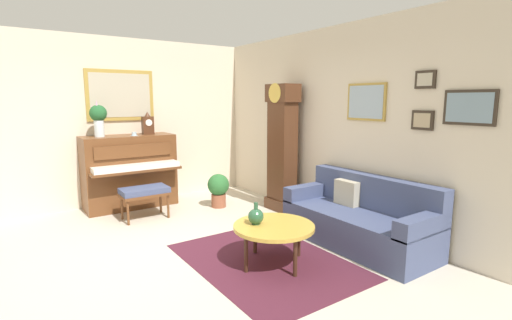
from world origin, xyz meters
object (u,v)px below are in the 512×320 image
object	(u,v)px
grandfather_clock	(282,151)
green_jug	(256,216)
couch	(360,219)
potted_plant	(218,188)
flower_vase	(98,117)
coffee_table	(274,228)
piano	(130,171)
teacup	(134,134)
piano_bench	(144,192)
mantel_clock	(148,124)

from	to	relation	value
grandfather_clock	green_jug	xyz separation A→B (m)	(1.44, -1.50, -0.43)
couch	potted_plant	bearing A→B (deg)	-164.67
grandfather_clock	flower_vase	distance (m)	2.93
coffee_table	grandfather_clock	bearing A→B (deg)	139.26
piano	couch	bearing A→B (deg)	29.64
teacup	potted_plant	xyz separation A→B (m)	(0.76, 1.12, -0.90)
piano_bench	grandfather_clock	world-z (taller)	grandfather_clock
mantel_clock	flower_vase	world-z (taller)	flower_vase
grandfather_clock	coffee_table	xyz separation A→B (m)	(1.57, -1.36, -0.55)
mantel_clock	potted_plant	distance (m)	1.60
piano	flower_vase	xyz separation A→B (m)	(0.00, -0.43, 0.91)
flower_vase	potted_plant	distance (m)	2.19
grandfather_clock	green_jug	world-z (taller)	grandfather_clock
flower_vase	green_jug	distance (m)	3.28
coffee_table	piano	bearing A→B (deg)	-168.63
piano_bench	piano	bearing A→B (deg)	178.75
piano	potted_plant	size ratio (longest dim) A/B	2.57
piano	couch	xyz separation A→B (m)	(3.27, 1.86, -0.29)
mantel_clock	flower_vase	size ratio (longest dim) A/B	0.66
flower_vase	teacup	bearing A→B (deg)	79.91
grandfather_clock	teacup	bearing A→B (deg)	-127.41
piano_bench	green_jug	size ratio (longest dim) A/B	2.92
coffee_table	potted_plant	xyz separation A→B (m)	(-2.27, 0.57, -0.09)
couch	teacup	bearing A→B (deg)	-150.67
grandfather_clock	teacup	distance (m)	2.42
grandfather_clock	couch	distance (m)	1.84
grandfather_clock	teacup	world-z (taller)	grandfather_clock
coffee_table	teacup	distance (m)	3.19
grandfather_clock	flower_vase	xyz separation A→B (m)	(-1.55, -2.42, 0.55)
flower_vase	potted_plant	size ratio (longest dim) A/B	1.04
coffee_table	teacup	xyz separation A→B (m)	(-3.04, -0.55, 0.81)
flower_vase	teacup	size ratio (longest dim) A/B	5.00
couch	teacup	world-z (taller)	teacup
piano_bench	teacup	size ratio (longest dim) A/B	6.03
piano_bench	teacup	bearing A→B (deg)	172.30
couch	coffee_table	distance (m)	1.24
green_jug	mantel_clock	bearing A→B (deg)	-177.21
coffee_table	potted_plant	bearing A→B (deg)	165.96
flower_vase	teacup	world-z (taller)	flower_vase
couch	flower_vase	distance (m)	4.17
couch	green_jug	size ratio (longest dim) A/B	7.92
couch	teacup	xyz separation A→B (m)	(-3.17, -1.78, 0.91)
piano	teacup	bearing A→B (deg)	39.26
piano_bench	flower_vase	bearing A→B (deg)	-151.66
piano	mantel_clock	world-z (taller)	mantel_clock
piano	potted_plant	xyz separation A→B (m)	(0.85, 1.20, -0.29)
piano_bench	mantel_clock	size ratio (longest dim) A/B	1.84
teacup	piano_bench	bearing A→B (deg)	-7.70
grandfather_clock	coffee_table	world-z (taller)	grandfather_clock
piano	teacup	xyz separation A→B (m)	(0.09, 0.08, 0.62)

